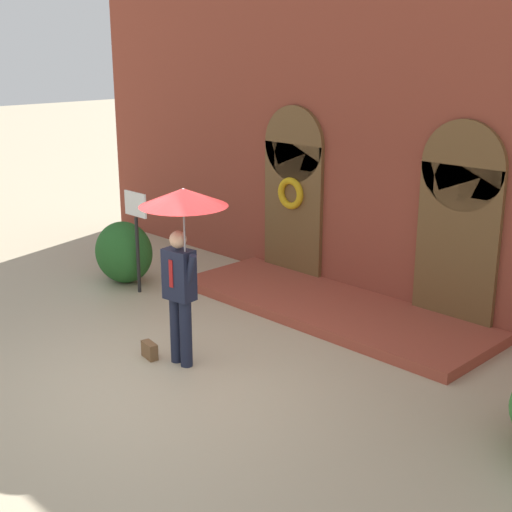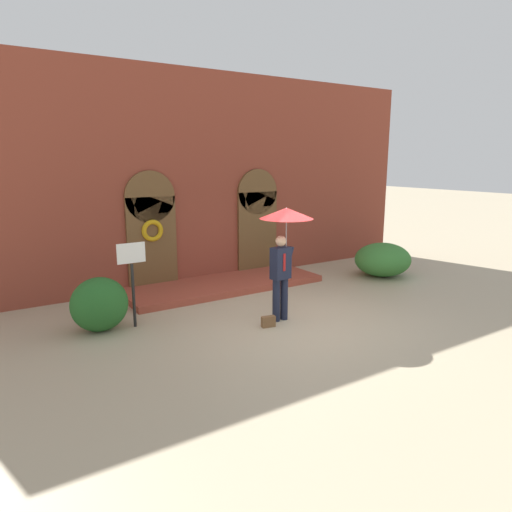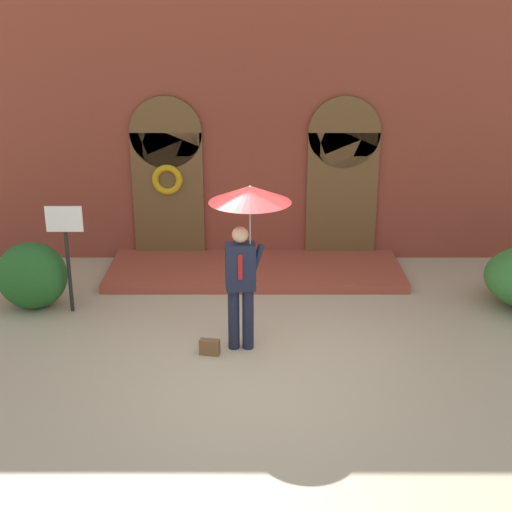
{
  "view_description": "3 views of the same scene",
  "coord_description": "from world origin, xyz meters",
  "px_view_note": "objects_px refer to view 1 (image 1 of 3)",
  "views": [
    {
      "loc": [
        6.59,
        -5.11,
        4.04
      ],
      "look_at": [
        -0.03,
        1.45,
        1.26
      ],
      "focal_mm": 50.0,
      "sensor_mm": 36.0,
      "label": 1
    },
    {
      "loc": [
        -5.53,
        -7.18,
        3.32
      ],
      "look_at": [
        0.13,
        1.68,
        1.08
      ],
      "focal_mm": 32.0,
      "sensor_mm": 36.0,
      "label": 2
    },
    {
      "loc": [
        0.02,
        -8.81,
        4.68
      ],
      "look_at": [
        -0.02,
        1.24,
        1.02
      ],
      "focal_mm": 50.0,
      "sensor_mm": 36.0,
      "label": 3
    }
  ],
  "objects_px": {
    "sign_post": "(136,225)",
    "shrub_left": "(124,252)",
    "person_with_umbrella": "(182,224)",
    "handbag": "(150,350)"
  },
  "relations": [
    {
      "from": "sign_post",
      "to": "shrub_left",
      "type": "bearing_deg",
      "value": 166.66
    },
    {
      "from": "person_with_umbrella",
      "to": "handbag",
      "type": "distance_m",
      "value": 1.89
    },
    {
      "from": "person_with_umbrella",
      "to": "shrub_left",
      "type": "relative_size",
      "value": 2.13
    },
    {
      "from": "handbag",
      "to": "shrub_left",
      "type": "relative_size",
      "value": 0.25
    },
    {
      "from": "sign_post",
      "to": "shrub_left",
      "type": "height_order",
      "value": "sign_post"
    },
    {
      "from": "person_with_umbrella",
      "to": "sign_post",
      "type": "distance_m",
      "value": 3.16
    },
    {
      "from": "person_with_umbrella",
      "to": "handbag",
      "type": "xyz_separation_m",
      "value": [
        -0.53,
        -0.2,
        -1.8
      ]
    },
    {
      "from": "handbag",
      "to": "shrub_left",
      "type": "bearing_deg",
      "value": 161.18
    },
    {
      "from": "person_with_umbrella",
      "to": "sign_post",
      "type": "bearing_deg",
      "value": 155.63
    },
    {
      "from": "person_with_umbrella",
      "to": "sign_post",
      "type": "relative_size",
      "value": 1.37
    }
  ]
}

